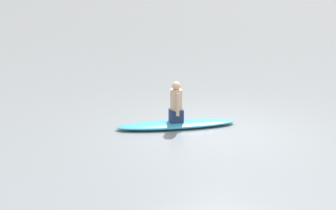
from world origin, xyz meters
name	(u,v)px	position (x,y,z in m)	size (l,w,h in m)	color
ground_plane	(215,131)	(0.00, 0.00, 0.00)	(400.00, 400.00, 0.00)	gray
surfboard	(176,124)	(-0.54, 0.72, 0.06)	(2.68, 0.61, 0.13)	#339EC6
person_paddler	(176,104)	(-0.54, 0.72, 0.54)	(0.37, 0.39, 0.91)	navy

